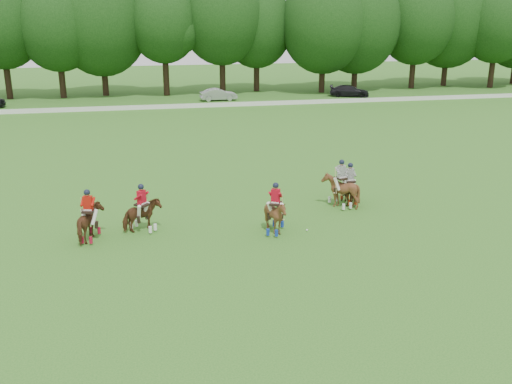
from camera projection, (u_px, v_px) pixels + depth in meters
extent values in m
plane|color=#25601B|center=(251.00, 260.00, 21.88)|extent=(180.00, 180.00, 0.00)
cylinder|color=black|center=(7.00, 76.00, 63.24)|extent=(0.70, 0.70, 4.98)
ellipsoid|color=black|center=(1.00, 22.00, 61.52)|extent=(8.80, 8.80, 10.12)
cylinder|color=black|center=(62.00, 77.00, 64.07)|extent=(0.70, 0.70, 4.64)
ellipsoid|color=black|center=(57.00, 25.00, 62.40)|extent=(8.80, 8.80, 10.13)
cylinder|color=black|center=(105.00, 77.00, 66.02)|extent=(0.70, 0.70, 4.31)
ellipsoid|color=black|center=(100.00, 21.00, 64.19)|extent=(10.67, 10.67, 12.27)
cylinder|color=black|center=(166.00, 73.00, 65.87)|extent=(0.70, 0.70, 5.24)
ellipsoid|color=black|center=(164.00, 22.00, 64.20)|extent=(8.06, 8.06, 9.26)
cylinder|color=black|center=(222.00, 72.00, 67.46)|extent=(0.70, 0.70, 5.19)
ellipsoid|color=black|center=(222.00, 17.00, 65.63)|extent=(9.50, 9.50, 10.92)
cylinder|color=black|center=(257.00, 73.00, 69.75)|extent=(0.70, 0.70, 4.48)
ellipsoid|color=black|center=(257.00, 26.00, 68.12)|extent=(8.60, 8.60, 9.89)
cylinder|color=black|center=(322.00, 75.00, 68.69)|extent=(0.70, 0.70, 4.21)
ellipsoid|color=black|center=(324.00, 24.00, 66.94)|extent=(10.11, 10.11, 11.63)
cylinder|color=black|center=(355.00, 73.00, 70.92)|extent=(0.70, 0.70, 4.07)
ellipsoid|color=black|center=(357.00, 24.00, 69.15)|extent=(10.46, 10.46, 12.03)
cylinder|color=black|center=(412.00, 69.00, 72.61)|extent=(0.70, 0.70, 4.79)
ellipsoid|color=black|center=(416.00, 20.00, 70.84)|extent=(9.47, 9.47, 10.89)
cylinder|color=black|center=(445.00, 69.00, 75.21)|extent=(0.70, 0.70, 4.44)
ellipsoid|color=black|center=(450.00, 19.00, 73.34)|extent=(10.84, 10.84, 12.47)
cylinder|color=black|center=(492.00, 68.00, 73.16)|extent=(0.70, 0.70, 4.86)
ellipsoid|color=black|center=(498.00, 21.00, 71.44)|extent=(8.94, 8.94, 10.28)
cube|color=white|center=(174.00, 106.00, 57.26)|extent=(120.00, 0.10, 0.44)
imported|color=#ACADB2|center=(218.00, 95.00, 62.39)|extent=(4.06, 1.56, 1.32)
imported|color=black|center=(349.00, 91.00, 65.48)|extent=(4.82, 3.39, 1.30)
imported|color=#4F2C15|center=(90.00, 223.00, 23.64)|extent=(1.22, 1.91, 1.49)
cube|color=black|center=(89.00, 211.00, 23.48)|extent=(0.57, 0.65, 0.08)
cylinder|color=tan|center=(82.00, 213.00, 23.51)|extent=(0.08, 0.21, 1.29)
imported|color=#4F2C15|center=(143.00, 216.00, 24.63)|extent=(1.81, 1.83, 1.40)
cube|color=black|center=(142.00, 205.00, 24.48)|extent=(0.71, 0.70, 0.08)
cylinder|color=tan|center=(146.00, 204.00, 24.76)|extent=(0.18, 0.16, 1.29)
imported|color=#4F2C15|center=(275.00, 216.00, 24.42)|extent=(1.75, 1.82, 1.54)
cube|color=black|center=(276.00, 203.00, 24.26)|extent=(0.65, 0.70, 0.08)
cylinder|color=tan|center=(282.00, 206.00, 24.20)|extent=(0.12, 0.20, 1.29)
imported|color=#4F2C15|center=(349.00, 190.00, 28.30)|extent=(0.79, 1.62, 1.35)
cube|color=black|center=(350.00, 181.00, 28.16)|extent=(0.46, 0.58, 0.08)
cylinder|color=tan|center=(344.00, 183.00, 28.11)|extent=(0.04, 0.21, 1.29)
imported|color=#4F2C15|center=(340.00, 190.00, 27.74)|extent=(1.68, 1.80, 1.68)
cube|color=black|center=(341.00, 178.00, 27.55)|extent=(0.56, 0.65, 0.08)
cylinder|color=tan|center=(336.00, 181.00, 27.45)|extent=(0.08, 0.21, 1.29)
sphere|color=white|center=(307.00, 230.00, 24.83)|extent=(0.09, 0.09, 0.09)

